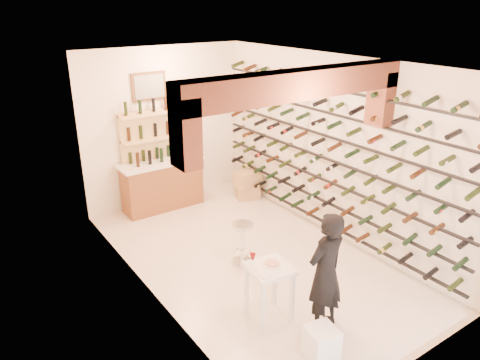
% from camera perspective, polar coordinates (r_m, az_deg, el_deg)
% --- Properties ---
extents(ground, '(6.00, 6.00, 0.00)m').
position_cam_1_polar(ground, '(7.73, 1.28, -9.68)').
color(ground, white).
rests_on(ground, ground).
extents(room_shell, '(3.52, 6.02, 3.21)m').
position_cam_1_polar(room_shell, '(6.64, 2.77, 6.18)').
color(room_shell, white).
rests_on(room_shell, ground).
extents(wine_rack, '(0.32, 5.70, 2.56)m').
position_cam_1_polar(wine_rack, '(8.00, 10.31, 3.29)').
color(wine_rack, black).
rests_on(wine_rack, ground).
extents(back_counter, '(1.70, 0.62, 1.29)m').
position_cam_1_polar(back_counter, '(9.42, -9.66, -0.41)').
color(back_counter, brown).
rests_on(back_counter, ground).
extents(back_shelving, '(1.40, 0.31, 2.73)m').
position_cam_1_polar(back_shelving, '(9.42, -10.53, 3.63)').
color(back_shelving, '#E3C17F').
rests_on(back_shelving, ground).
extents(tasting_table, '(0.61, 0.61, 0.96)m').
position_cam_1_polar(tasting_table, '(6.11, 3.66, -11.86)').
color(tasting_table, white).
rests_on(tasting_table, ground).
extents(white_stool, '(0.40, 0.40, 0.43)m').
position_cam_1_polar(white_stool, '(5.82, 10.10, -19.47)').
color(white_stool, white).
rests_on(white_stool, ground).
extents(person, '(0.64, 0.45, 1.64)m').
position_cam_1_polar(person, '(5.94, 10.59, -11.28)').
color(person, black).
rests_on(person, ground).
extents(chrome_barstool, '(0.37, 0.37, 0.71)m').
position_cam_1_polar(chrome_barstool, '(7.39, 0.29, -7.56)').
color(chrome_barstool, silver).
rests_on(chrome_barstool, ground).
extents(crate_lower, '(0.57, 0.48, 0.29)m').
position_cam_1_polar(crate_lower, '(9.87, 0.94, -1.48)').
color(crate_lower, tan).
rests_on(crate_lower, ground).
extents(crate_upper, '(0.56, 0.40, 0.31)m').
position_cam_1_polar(crate_upper, '(9.76, 0.95, 0.15)').
color(crate_upper, tan).
rests_on(crate_upper, crate_lower).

